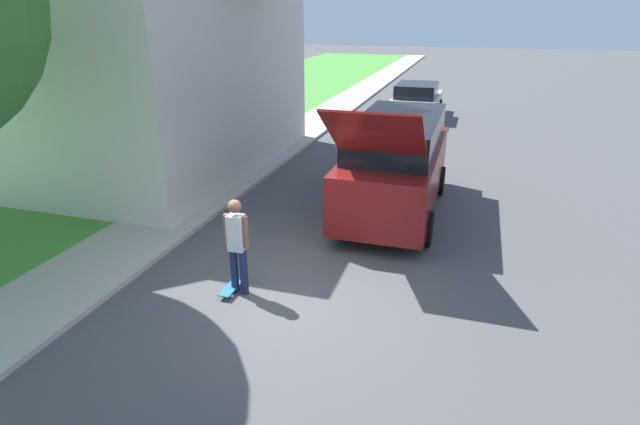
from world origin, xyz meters
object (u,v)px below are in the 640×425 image
suv_parked (396,163)px  skateboarder (237,243)px  skateboard (234,285)px  car_down_street (416,101)px

suv_parked → skateboarder: suv_parked is taller
suv_parked → skateboard: (-1.96, -4.23, -1.08)m
suv_parked → car_down_street: (-0.88, 11.00, -0.47)m
car_down_street → skateboarder: 15.31m
car_down_street → skateboarder: skateboarder is taller
skateboard → car_down_street: bearing=85.9°
car_down_street → skateboard: bearing=-94.1°
car_down_street → skateboard: size_ratio=5.53×
skateboard → skateboarder: bearing=-17.6°
skateboarder → skateboard: skateboarder is taller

